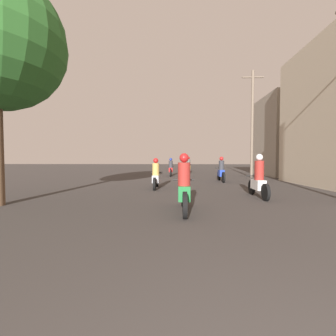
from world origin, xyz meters
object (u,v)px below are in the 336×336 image
motorcycle_white (258,180)px  motorcycle_green (184,188)px  motorcycle_silver (156,176)px  motorcycle_blue (221,171)px  utility_pole_far (252,122)px  motorcycle_yellow (189,167)px  motorcycle_red (171,169)px  building_right_far (290,136)px

motorcycle_white → motorcycle_green: bearing=-149.3°
motorcycle_silver → motorcycle_blue: size_ratio=0.95×
utility_pole_far → motorcycle_yellow: bearing=130.3°
motorcycle_blue → motorcycle_red: (-3.23, 4.39, -0.02)m
building_right_far → utility_pole_far: (-3.78, -1.99, 0.88)m
motorcycle_white → motorcycle_blue: size_ratio=0.94×
motorcycle_green → motorcycle_white: motorcycle_white is taller
utility_pole_far → motorcycle_silver: bearing=-134.8°
motorcycle_blue → building_right_far: bearing=33.2°
motorcycle_blue → motorcycle_white: bearing=-92.9°
building_right_far → utility_pole_far: 4.36m
motorcycle_white → motorcycle_silver: size_ratio=0.99×
motorcycle_blue → motorcycle_silver: bearing=-141.9°
building_right_far → motorcycle_red: bearing=-175.3°
motorcycle_blue → utility_pole_far: bearing=43.2°
motorcycle_white → motorcycle_silver: 4.55m
motorcycle_red → building_right_far: (9.91, 0.82, 2.67)m
motorcycle_green → motorcycle_blue: bearing=75.4°
motorcycle_silver → motorcycle_red: size_ratio=0.92×
motorcycle_white → motorcycle_red: bearing=99.4°
motorcycle_silver → motorcycle_yellow: bearing=82.0°
motorcycle_white → building_right_far: (6.50, 11.00, 2.64)m
motorcycle_blue → motorcycle_red: 5.45m
motorcycle_blue → utility_pole_far: 5.58m
building_right_far → motorcycle_white: bearing=-120.6°
motorcycle_blue → utility_pole_far: (2.90, 3.21, 3.52)m
motorcycle_blue → motorcycle_yellow: motorcycle_yellow is taller
motorcycle_yellow → utility_pole_far: utility_pole_far is taller
motorcycle_white → building_right_far: 13.04m
motorcycle_blue → motorcycle_red: bearing=121.6°
motorcycle_green → motorcycle_red: size_ratio=0.94×
utility_pole_far → motorcycle_red: bearing=169.2°
motorcycle_blue → building_right_far: (6.68, 5.21, 2.65)m
utility_pole_far → building_right_far: bearing=27.8°
motorcycle_blue → building_right_far: 8.88m
motorcycle_green → utility_pole_far: (5.46, 11.30, 3.52)m
motorcycle_silver → motorcycle_blue: bearing=45.1°
motorcycle_silver → building_right_far: building_right_far is taller
motorcycle_green → motorcycle_blue: size_ratio=0.97×
motorcycle_red → motorcycle_silver: bearing=-90.5°
motorcycle_yellow → motorcycle_silver: bearing=-97.9°
motorcycle_silver → motorcycle_yellow: motorcycle_yellow is taller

